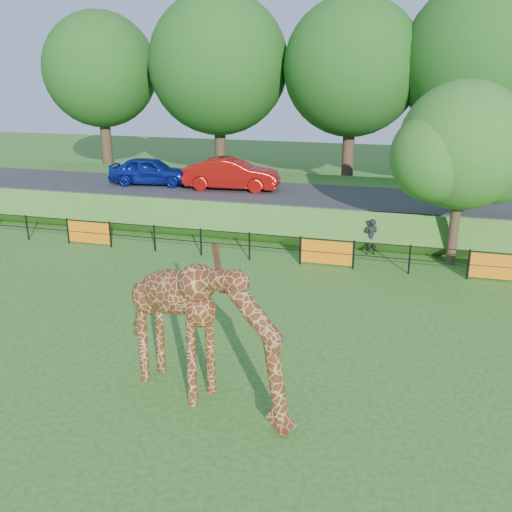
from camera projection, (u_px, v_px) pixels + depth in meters
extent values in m
plane|color=#276218|center=(164.00, 354.00, 14.86)|extent=(90.00, 90.00, 0.00)
cube|color=#276218|center=(291.00, 202.00, 28.83)|extent=(40.00, 9.00, 1.30)
cube|color=#29282B|center=(285.00, 194.00, 27.23)|extent=(40.00, 5.00, 0.12)
imported|color=#1326A1|center=(150.00, 171.00, 28.94)|extent=(4.30, 2.19, 1.40)
imported|color=#B50F0C|center=(232.00, 174.00, 27.72)|extent=(4.74, 2.00, 1.52)
imported|color=black|center=(371.00, 237.00, 22.56)|extent=(0.62, 0.52, 1.46)
cylinder|color=#382319|center=(454.00, 223.00, 21.21)|extent=(0.36, 0.36, 3.20)
sphere|color=#25631B|center=(463.00, 145.00, 20.31)|extent=(4.60, 4.60, 4.60)
sphere|color=#25631B|center=(494.00, 157.00, 20.79)|extent=(3.45, 3.45, 3.45)
sphere|color=#25631B|center=(436.00, 157.00, 20.03)|extent=(3.22, 3.22, 3.22)
cylinder|color=#382319|center=(106.00, 141.00, 37.78)|extent=(0.70, 0.70, 5.00)
sphere|color=#154F16|center=(100.00, 70.00, 36.37)|extent=(7.20, 7.20, 7.20)
cylinder|color=#382319|center=(220.00, 145.00, 35.73)|extent=(0.70, 0.70, 5.00)
sphere|color=#154F16|center=(219.00, 64.00, 34.22)|extent=(8.40, 8.40, 8.40)
cylinder|color=#382319|center=(348.00, 150.00, 33.68)|extent=(0.70, 0.70, 5.00)
sphere|color=#154F16|center=(352.00, 67.00, 32.22)|extent=(7.80, 7.80, 7.80)
cylinder|color=#382319|center=(474.00, 154.00, 31.88)|extent=(0.70, 0.70, 5.00)
sphere|color=#154F16|center=(485.00, 61.00, 30.33)|extent=(8.80, 8.80, 8.80)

